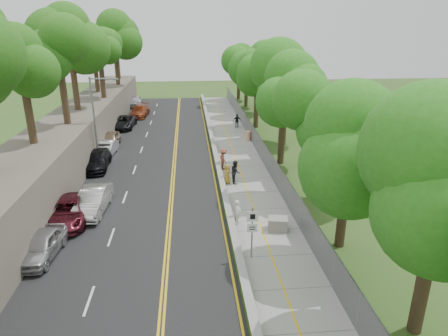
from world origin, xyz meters
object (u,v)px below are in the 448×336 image
Objects in this scene: signpost at (252,227)px; car_0 at (42,246)px; streetlight at (96,115)px; person_far at (237,121)px; painter_0 at (227,174)px; construction_barrel at (248,136)px; concrete_block at (278,224)px; car_2 at (69,211)px; car_1 at (93,201)px.

car_0 is (-11.65, 1.11, -1.20)m from signpost.
streetlight is 4.67× the size of person_far.
signpost is 11.15m from painter_0.
signpost is 23.76m from construction_barrel.
car_2 reaches higher than concrete_block.
car_0 is (-14.90, -22.38, 0.20)m from construction_barrel.
signpost reaches higher than concrete_block.
signpost is at bearing -55.92° from streetlight.
streetlight reaches higher than car_0.
painter_0 is at bearing 91.55° from signpost.
concrete_block is 13.68m from car_2.
construction_barrel is 0.19× the size of car_2.
signpost is 12.59m from car_2.
person_far is at bearing 84.65° from signpost.
signpost reaches higher than construction_barrel.
car_0 is at bearing 113.75° from painter_0.
concrete_block is (-1.10, -20.49, -0.11)m from construction_barrel.
construction_barrel is 0.62× the size of painter_0.
signpost reaches higher than car_2.
car_1 reaches higher than construction_barrel.
person_far is (3.05, 18.25, 0.04)m from painter_0.
construction_barrel is 21.40m from car_1.
person_far is (14.07, 23.94, 0.12)m from car_2.
streetlight reaches higher than signpost.
person_far reaches higher than car_0.
signpost reaches higher than person_far.
construction_barrel is at bearing 47.21° from car_2.
car_2 is (-13.47, 2.40, 0.33)m from concrete_block.
construction_barrel is 0.24× the size of car_0.
streetlight is 1.89× the size of car_0.
car_0 reaches higher than construction_barrel.
streetlight is 6.59× the size of concrete_block.
concrete_block is at bearing -93.07° from construction_barrel.
construction_barrel is 26.89m from car_0.
streetlight is at bearing 44.55° from painter_0.
car_0 is at bearing 60.09° from person_far.
car_2 is at bearing 56.68° from person_far.
car_2 is (-11.32, 5.40, -1.18)m from signpost.
construction_barrel is 0.84× the size of concrete_block.
concrete_block is 0.71× the size of person_far.
person_far is at bearing 68.19° from car_0.
car_1 is 2.88× the size of person_far.
car_1 is at bearing 57.59° from person_far.
painter_0 is (-3.55, -12.40, 0.31)m from construction_barrel.
painter_0 reaches higher than car_2.
painter_0 is 18.51m from person_far.
car_1 is at bearing -128.44° from construction_barrel.
streetlight reaches higher than car_2.
person_far is at bearing 40.84° from streetlight.
car_0 is 2.58× the size of painter_0.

